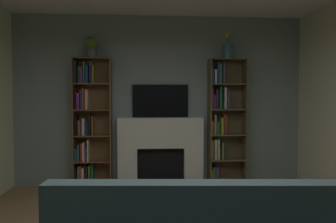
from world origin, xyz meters
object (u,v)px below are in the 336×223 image
object	(u,v)px
bookshelf_left	(88,123)
potted_plant	(92,46)
tv	(160,101)
bookshelf_right	(222,122)
vase_with_flowers	(228,50)
fireplace	(161,150)

from	to	relation	value
bookshelf_left	potted_plant	distance (m)	1.27
tv	bookshelf_right	size ratio (longest dim) A/B	0.44
bookshelf_right	potted_plant	size ratio (longest dim) A/B	6.31
bookshelf_right	vase_with_flowers	world-z (taller)	vase_with_flowers
bookshelf_right	bookshelf_left	bearing A→B (deg)	179.80
bookshelf_left	potted_plant	xyz separation A→B (m)	(0.07, -0.05, 1.27)
bookshelf_right	potted_plant	distance (m)	2.51
tv	bookshelf_right	bearing A→B (deg)	-4.17
fireplace	tv	bearing A→B (deg)	90.00
bookshelf_left	bookshelf_right	bearing A→B (deg)	-0.20
bookshelf_left	vase_with_flowers	world-z (taller)	vase_with_flowers
vase_with_flowers	bookshelf_right	bearing A→B (deg)	146.96
tv	potted_plant	distance (m)	1.44
vase_with_flowers	bookshelf_left	bearing A→B (deg)	178.71
fireplace	bookshelf_left	xyz separation A→B (m)	(-1.20, 0.00, 0.46)
fireplace	vase_with_flowers	world-z (taller)	vase_with_flowers
tv	bookshelf_left	world-z (taller)	bookshelf_left
fireplace	potted_plant	size ratio (longest dim) A/B	4.55
fireplace	vase_with_flowers	bearing A→B (deg)	-2.62
fireplace	potted_plant	world-z (taller)	potted_plant
bookshelf_left	potted_plant	bearing A→B (deg)	-34.43
fireplace	vase_with_flowers	xyz separation A→B (m)	(1.13, -0.05, 1.68)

